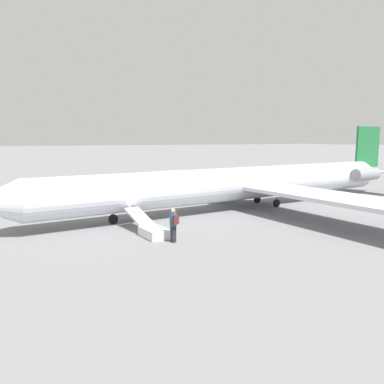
# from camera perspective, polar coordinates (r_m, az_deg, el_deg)

# --- Properties ---
(ground_plane) EXTENTS (600.00, 600.00, 0.00)m
(ground_plane) POSITION_cam_1_polar(r_m,az_deg,el_deg) (28.43, 6.87, -2.54)
(ground_plane) COLOR slate
(airplane_main) EXTENTS (35.88, 27.81, 6.40)m
(airplane_main) POSITION_cam_1_polar(r_m,az_deg,el_deg) (28.76, 8.44, 1.39)
(airplane_main) COLOR silver
(airplane_main) RESTS_ON ground
(boarding_stairs) EXTENTS (1.32, 4.08, 1.63)m
(boarding_stairs) POSITION_cam_1_polar(r_m,az_deg,el_deg) (20.49, -6.30, -5.63)
(boarding_stairs) COLOR silver
(boarding_stairs) RESTS_ON ground
(passenger) EXTENTS (0.36, 0.55, 1.74)m
(passenger) POSITION_cam_1_polar(r_m,az_deg,el_deg) (18.95, -2.84, -4.73)
(passenger) COLOR #23232D
(passenger) RESTS_ON ground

